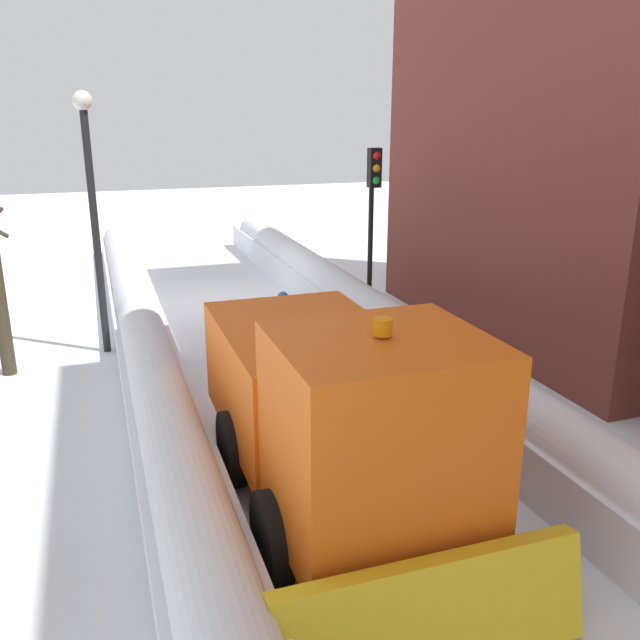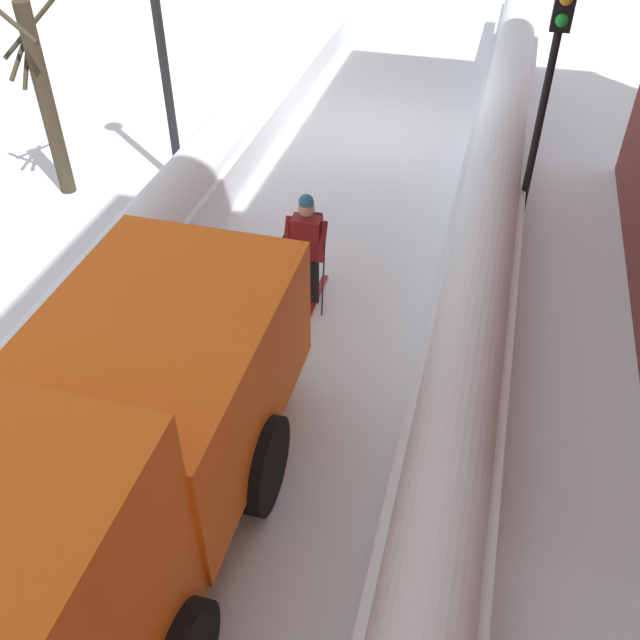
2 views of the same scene
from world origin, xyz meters
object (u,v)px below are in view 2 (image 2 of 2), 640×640
at_px(plow_truck, 100,468).
at_px(skier, 307,245).
at_px(bare_tree_near, 45,98).
at_px(traffic_light_pole, 553,57).

height_order(plow_truck, skier, plow_truck).
bearing_deg(skier, bare_tree_near, -21.46).
height_order(traffic_light_pole, bare_tree_near, traffic_light_pole).
distance_m(skier, traffic_light_pole, 4.45).
relative_size(traffic_light_pole, bare_tree_near, 1.26).
relative_size(skier, traffic_light_pole, 0.42).
bearing_deg(traffic_light_pole, bare_tree_near, 3.79).
xyz_separation_m(skier, bare_tree_near, (5.26, -2.07, 0.79)).
bearing_deg(plow_truck, bare_tree_near, -55.61).
height_order(plow_truck, bare_tree_near, bare_tree_near).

